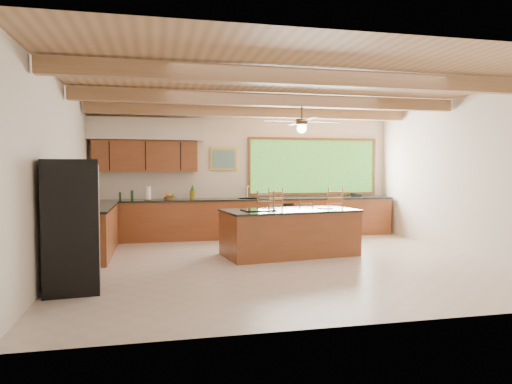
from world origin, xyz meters
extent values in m
plane|color=#C3B1A2|center=(0.00, 0.00, 0.00)|extent=(7.20, 7.20, 0.00)
cube|color=beige|center=(0.00, 3.25, 1.50)|extent=(7.20, 0.04, 3.00)
cube|color=beige|center=(0.00, -3.25, 1.50)|extent=(7.20, 0.04, 3.00)
cube|color=beige|center=(-3.60, 0.00, 1.50)|extent=(0.04, 6.50, 3.00)
cube|color=beige|center=(3.60, 0.00, 1.50)|extent=(0.04, 6.50, 3.00)
cube|color=tan|center=(0.00, 0.00, 3.00)|extent=(7.20, 6.50, 0.04)
cube|color=#98734C|center=(0.00, -1.60, 2.86)|extent=(7.10, 0.15, 0.22)
cube|color=#98734C|center=(0.00, 0.50, 2.86)|extent=(7.10, 0.15, 0.22)
cube|color=#98734C|center=(0.00, 2.30, 2.86)|extent=(7.10, 0.15, 0.22)
cube|color=brown|center=(-2.35, 3.06, 1.90)|extent=(2.30, 0.35, 0.70)
cube|color=beige|center=(-2.35, 2.99, 2.50)|extent=(2.60, 0.50, 0.48)
cylinder|color=#FFEABF|center=(-3.05, 2.99, 2.27)|extent=(0.10, 0.10, 0.01)
cylinder|color=#FFEABF|center=(-1.65, 2.99, 2.27)|extent=(0.10, 0.10, 0.01)
cube|color=#62B340|center=(1.70, 3.22, 1.67)|extent=(3.20, 0.04, 1.30)
cube|color=gold|center=(-0.55, 3.22, 1.85)|extent=(0.64, 0.03, 0.54)
cube|color=#3D6E54|center=(-0.55, 3.20, 1.85)|extent=(0.54, 0.01, 0.44)
cube|color=brown|center=(0.00, 2.91, 0.44)|extent=(7.00, 0.65, 0.88)
cube|color=black|center=(0.00, 2.91, 0.90)|extent=(7.04, 0.69, 0.04)
cube|color=brown|center=(-3.26, 1.35, 0.44)|extent=(0.65, 2.35, 0.88)
cube|color=black|center=(-3.26, 1.35, 0.90)|extent=(0.69, 2.39, 0.04)
cube|color=black|center=(0.70, 2.58, 0.42)|extent=(0.60, 0.02, 0.78)
cube|color=silver|center=(0.00, 2.91, 0.91)|extent=(0.50, 0.38, 0.03)
cylinder|color=silver|center=(0.00, 3.11, 1.07)|extent=(0.03, 0.03, 0.30)
cylinder|color=silver|center=(0.00, 3.01, 1.20)|extent=(0.03, 0.20, 0.03)
cylinder|color=white|center=(-2.30, 2.82, 1.07)|extent=(0.12, 0.12, 0.30)
cylinder|color=#1C461C|center=(-2.92, 3.02, 1.01)|extent=(0.05, 0.05, 0.18)
cylinder|color=#1C461C|center=(-2.65, 2.93, 1.03)|extent=(0.06, 0.06, 0.22)
cube|color=black|center=(2.75, 2.98, 0.97)|extent=(0.24, 0.21, 0.09)
cube|color=brown|center=(0.30, 0.60, 0.41)|extent=(2.55, 1.44, 0.82)
cube|color=black|center=(0.30, 0.60, 0.84)|extent=(2.60, 1.48, 0.04)
cube|color=black|center=(-0.32, 0.51, 0.87)|extent=(0.59, 0.50, 0.02)
cylinder|color=white|center=(1.04, 0.68, 0.87)|extent=(0.30, 0.30, 0.01)
cube|color=black|center=(-3.22, -1.24, 0.87)|extent=(0.74, 0.73, 1.74)
cube|color=silver|center=(-2.88, -1.24, 0.87)|extent=(0.02, 0.05, 1.60)
cube|color=brown|center=(0.10, 1.60, 0.71)|extent=(0.53, 0.53, 0.04)
cylinder|color=brown|center=(-0.07, 1.43, 0.34)|extent=(0.04, 0.04, 0.69)
cylinder|color=brown|center=(0.27, 1.43, 0.34)|extent=(0.04, 0.04, 0.69)
cylinder|color=brown|center=(-0.07, 1.77, 0.34)|extent=(0.04, 0.04, 0.69)
cylinder|color=brown|center=(0.27, 1.77, 0.34)|extent=(0.04, 0.04, 0.69)
cube|color=brown|center=(0.44, 2.45, 0.72)|extent=(0.51, 0.51, 0.04)
cylinder|color=brown|center=(0.27, 2.28, 0.35)|extent=(0.04, 0.04, 0.69)
cylinder|color=brown|center=(0.61, 2.28, 0.35)|extent=(0.04, 0.04, 0.69)
cylinder|color=brown|center=(0.27, 2.62, 0.35)|extent=(0.04, 0.04, 0.69)
cylinder|color=brown|center=(0.61, 2.62, 0.35)|extent=(0.04, 0.04, 0.69)
cube|color=brown|center=(0.98, 1.60, 0.58)|extent=(0.44, 0.44, 0.04)
cylinder|color=brown|center=(0.84, 1.46, 0.28)|extent=(0.03, 0.03, 0.56)
cylinder|color=brown|center=(1.11, 1.46, 0.28)|extent=(0.03, 0.03, 0.56)
cylinder|color=brown|center=(0.84, 1.74, 0.28)|extent=(0.03, 0.03, 0.56)
cylinder|color=brown|center=(1.11, 1.74, 0.28)|extent=(0.03, 0.03, 0.56)
cube|color=brown|center=(1.86, 2.32, 0.72)|extent=(0.45, 0.45, 0.04)
cylinder|color=brown|center=(1.69, 2.16, 0.35)|extent=(0.04, 0.04, 0.69)
cylinder|color=brown|center=(2.03, 2.16, 0.35)|extent=(0.04, 0.04, 0.69)
cylinder|color=brown|center=(1.69, 2.49, 0.35)|extent=(0.04, 0.04, 0.69)
cylinder|color=brown|center=(2.03, 2.49, 0.35)|extent=(0.04, 0.04, 0.69)
camera|label=1|loc=(-2.15, -7.55, 1.63)|focal=32.00mm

